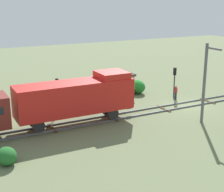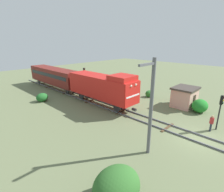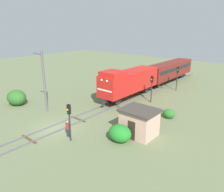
# 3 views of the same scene
# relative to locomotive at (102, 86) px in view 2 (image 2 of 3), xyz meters

# --- Properties ---
(ground_plane) EXTENTS (112.28, 112.28, 0.00)m
(ground_plane) POSITION_rel_locomotive_xyz_m (0.00, -13.11, -2.77)
(ground_plane) COLOR #66704C
(railway_track) EXTENTS (2.40, 74.85, 0.16)m
(railway_track) POSITION_rel_locomotive_xyz_m (0.00, -13.11, -2.70)
(railway_track) COLOR #595960
(railway_track) RESTS_ON ground
(locomotive) EXTENTS (2.90, 11.60, 4.60)m
(locomotive) POSITION_rel_locomotive_xyz_m (0.00, 0.00, 0.00)
(locomotive) COLOR red
(locomotive) RESTS_ON railway_track
(passenger_car_leading) EXTENTS (2.84, 14.00, 3.66)m
(passenger_car_leading) POSITION_rel_locomotive_xyz_m (0.00, 13.34, -0.25)
(passenger_car_leading) COLOR maroon
(passenger_car_leading) RESTS_ON railway_track
(traffic_signal_near) EXTENTS (0.32, 0.34, 3.66)m
(traffic_signal_near) POSITION_rel_locomotive_xyz_m (3.20, -13.75, -0.21)
(traffic_signal_near) COLOR #262628
(traffic_signal_near) RESTS_ON ground
(traffic_signal_mid) EXTENTS (0.32, 0.34, 3.84)m
(traffic_signal_mid) POSITION_rel_locomotive_xyz_m (3.40, 0.76, -0.09)
(traffic_signal_mid) COLOR #262628
(traffic_signal_mid) RESTS_ON ground
(traffic_signal_far) EXTENTS (0.32, 0.34, 4.01)m
(traffic_signal_far) POSITION_rel_locomotive_xyz_m (3.60, 8.69, 0.02)
(traffic_signal_far) COLOR #262628
(traffic_signal_far) RESTS_ON ground
(worker_near_track) EXTENTS (0.38, 0.38, 1.70)m
(worker_near_track) POSITION_rel_locomotive_xyz_m (2.40, -13.40, -1.78)
(worker_near_track) COLOR #262B38
(worker_near_track) RESTS_ON ground
(catenary_mast) EXTENTS (1.94, 0.28, 7.64)m
(catenary_mast) POSITION_rel_locomotive_xyz_m (-5.06, -10.84, 1.29)
(catenary_mast) COLOR #595960
(catenary_mast) RESTS_ON ground
(relay_hut) EXTENTS (3.50, 2.90, 2.74)m
(relay_hut) POSITION_rel_locomotive_xyz_m (7.50, -8.54, -1.38)
(relay_hut) COLOR #D19E8C
(relay_hut) RESTS_ON ground
(bush_near) EXTENTS (2.92, 2.39, 2.13)m
(bush_near) POSITION_rel_locomotive_xyz_m (-10.18, -12.11, -1.71)
(bush_near) COLOR #2D6026
(bush_near) RESTS_ON ground
(bush_mid) EXTENTS (1.50, 1.22, 1.09)m
(bush_mid) POSITION_rel_locomotive_xyz_m (7.90, -2.74, -2.23)
(bush_mid) COLOR #276926
(bush_mid) RESTS_ON ground
(bush_far) EXTENTS (1.76, 1.44, 1.28)m
(bush_far) POSITION_rel_locomotive_xyz_m (-5.26, 7.60, -2.13)
(bush_far) COLOR #215F26
(bush_far) RESTS_ON ground
(bush_back) EXTENTS (2.30, 1.88, 1.67)m
(bush_back) POSITION_rel_locomotive_xyz_m (6.87, -10.83, -1.94)
(bush_back) COLOR #207A26
(bush_back) RESTS_ON ground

